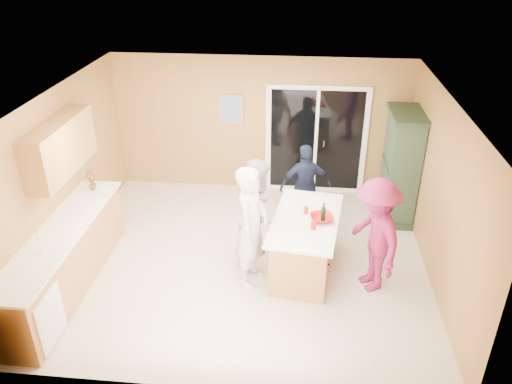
# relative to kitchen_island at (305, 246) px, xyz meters

# --- Properties ---
(floor) EXTENTS (5.50, 5.50, 0.00)m
(floor) POSITION_rel_kitchen_island_xyz_m (-0.90, 0.16, -0.42)
(floor) COLOR beige
(floor) RESTS_ON ground
(ceiling) EXTENTS (5.50, 5.00, 0.10)m
(ceiling) POSITION_rel_kitchen_island_xyz_m (-0.90, 0.16, 2.18)
(ceiling) COLOR silver
(ceiling) RESTS_ON wall_back
(wall_back) EXTENTS (5.50, 0.10, 2.60)m
(wall_back) POSITION_rel_kitchen_island_xyz_m (-0.90, 2.66, 0.88)
(wall_back) COLOR tan
(wall_back) RESTS_ON ground
(wall_front) EXTENTS (5.50, 0.10, 2.60)m
(wall_front) POSITION_rel_kitchen_island_xyz_m (-0.90, -2.34, 0.88)
(wall_front) COLOR tan
(wall_front) RESTS_ON ground
(wall_left) EXTENTS (0.10, 5.00, 2.60)m
(wall_left) POSITION_rel_kitchen_island_xyz_m (-3.65, 0.16, 0.88)
(wall_left) COLOR tan
(wall_left) RESTS_ON ground
(wall_right) EXTENTS (0.10, 5.00, 2.60)m
(wall_right) POSITION_rel_kitchen_island_xyz_m (1.85, 0.16, 0.88)
(wall_right) COLOR tan
(wall_right) RESTS_ON ground
(left_cabinet_run) EXTENTS (0.65, 3.05, 1.24)m
(left_cabinet_run) POSITION_rel_kitchen_island_xyz_m (-3.35, -0.89, 0.04)
(left_cabinet_run) COLOR #B87347
(left_cabinet_run) RESTS_ON floor
(upper_cabinets) EXTENTS (0.35, 1.60, 0.75)m
(upper_cabinets) POSITION_rel_kitchen_island_xyz_m (-3.48, -0.04, 1.46)
(upper_cabinets) COLOR #B87347
(upper_cabinets) RESTS_ON wall_left
(sliding_door) EXTENTS (1.90, 0.07, 2.10)m
(sliding_door) POSITION_rel_kitchen_island_xyz_m (0.15, 2.63, 0.63)
(sliding_door) COLOR white
(sliding_door) RESTS_ON floor
(framed_picture) EXTENTS (0.46, 0.04, 0.56)m
(framed_picture) POSITION_rel_kitchen_island_xyz_m (-1.45, 2.64, 1.18)
(framed_picture) COLOR #A98054
(framed_picture) RESTS_ON wall_back
(kitchen_island) EXTENTS (1.14, 1.81, 0.89)m
(kitchen_island) POSITION_rel_kitchen_island_xyz_m (0.00, 0.00, 0.00)
(kitchen_island) COLOR #B87347
(kitchen_island) RESTS_ON floor
(green_hutch) EXTENTS (0.56, 1.06, 1.95)m
(green_hutch) POSITION_rel_kitchen_island_xyz_m (1.59, 1.77, 0.53)
(green_hutch) COLOR #213523
(green_hutch) RESTS_ON floor
(woman_white) EXTENTS (0.58, 0.75, 1.82)m
(woman_white) POSITION_rel_kitchen_island_xyz_m (-0.75, -0.34, 0.49)
(woman_white) COLOR white
(woman_white) RESTS_ON floor
(woman_grey) EXTENTS (0.75, 0.91, 1.71)m
(woman_grey) POSITION_rel_kitchen_island_xyz_m (-0.70, 0.16, 0.44)
(woman_grey) COLOR #ACACAF
(woman_grey) RESTS_ON floor
(woman_navy) EXTENTS (0.94, 0.56, 1.49)m
(woman_navy) POSITION_rel_kitchen_island_xyz_m (-0.02, 1.29, 0.33)
(woman_navy) COLOR #191F38
(woman_navy) RESTS_ON floor
(woman_magenta) EXTENTS (0.97, 1.25, 1.70)m
(woman_magenta) POSITION_rel_kitchen_island_xyz_m (0.94, -0.29, 0.43)
(woman_magenta) COLOR #911F48
(woman_magenta) RESTS_ON floor
(serving_bowl) EXTENTS (0.40, 0.40, 0.08)m
(serving_bowl) POSITION_rel_kitchen_island_xyz_m (0.22, -0.02, 0.51)
(serving_bowl) COLOR red
(serving_bowl) RESTS_ON kitchen_island
(tulip_vase) EXTENTS (0.20, 0.15, 0.35)m
(tulip_vase) POSITION_rel_kitchen_island_xyz_m (-3.35, 0.48, 0.69)
(tulip_vase) COLOR red
(tulip_vase) RESTS_ON left_cabinet_run
(tumbler_near) EXTENTS (0.09, 0.09, 0.10)m
(tumbler_near) POSITION_rel_kitchen_island_xyz_m (-0.01, 0.15, 0.52)
(tumbler_near) COLOR red
(tumbler_near) RESTS_ON kitchen_island
(tumbler_far) EXTENTS (0.10, 0.10, 0.11)m
(tumbler_far) POSITION_rel_kitchen_island_xyz_m (0.10, -0.27, 0.53)
(tumbler_far) COLOR red
(tumbler_far) RESTS_ON kitchen_island
(wine_bottle) EXTENTS (0.07, 0.07, 0.29)m
(wine_bottle) POSITION_rel_kitchen_island_xyz_m (0.24, -0.03, 0.59)
(wine_bottle) COLOR black
(wine_bottle) RESTS_ON kitchen_island
(white_plate) EXTENTS (0.29, 0.29, 0.02)m
(white_plate) POSITION_rel_kitchen_island_xyz_m (-0.28, 0.45, 0.48)
(white_plate) COLOR white
(white_plate) RESTS_ON kitchen_island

